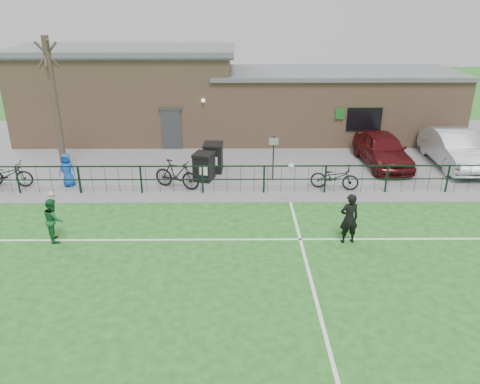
{
  "coord_description": "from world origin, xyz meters",
  "views": [
    {
      "loc": [
        -0.11,
        -9.72,
        7.49
      ],
      "look_at": [
        0.0,
        5.0,
        1.3
      ],
      "focal_mm": 35.0,
      "sensor_mm": 36.0,
      "label": 1
    }
  ],
  "objects_px": {
    "bare_tree": "(55,108)",
    "bicycle_d": "(177,174)",
    "bicycle_e": "(335,177)",
    "spectator_child": "(67,170)",
    "sign_post": "(273,158)",
    "car_silver": "(454,149)",
    "wheelie_bin_right": "(213,158)",
    "ball_ground": "(51,194)",
    "wheelie_bin_left": "(204,167)",
    "car_maroon": "(382,149)",
    "bicycle_c": "(7,175)",
    "outfield_player": "(53,220)"
  },
  "relations": [
    {
      "from": "bare_tree",
      "to": "bicycle_d",
      "type": "bearing_deg",
      "value": -20.17
    },
    {
      "from": "bicycle_e",
      "to": "spectator_child",
      "type": "height_order",
      "value": "spectator_child"
    },
    {
      "from": "bare_tree",
      "to": "sign_post",
      "type": "relative_size",
      "value": 3.0
    },
    {
      "from": "car_silver",
      "to": "bicycle_d",
      "type": "xyz_separation_m",
      "value": [
        -12.75,
        -2.77,
        -0.22
      ]
    },
    {
      "from": "wheelie_bin_right",
      "to": "car_silver",
      "type": "height_order",
      "value": "car_silver"
    },
    {
      "from": "car_silver",
      "to": "ball_ground",
      "type": "bearing_deg",
      "value": -167.06
    },
    {
      "from": "wheelie_bin_left",
      "to": "wheelie_bin_right",
      "type": "distance_m",
      "value": 1.13
    },
    {
      "from": "spectator_child",
      "to": "ball_ground",
      "type": "xyz_separation_m",
      "value": [
        -0.36,
        -1.14,
        -0.61
      ]
    },
    {
      "from": "wheelie_bin_right",
      "to": "bicycle_d",
      "type": "bearing_deg",
      "value": -122.4
    },
    {
      "from": "car_maroon",
      "to": "bicycle_d",
      "type": "xyz_separation_m",
      "value": [
        -9.4,
        -2.86,
        -0.16
      ]
    },
    {
      "from": "ball_ground",
      "to": "car_maroon",
      "type": "bearing_deg",
      "value": 14.48
    },
    {
      "from": "bare_tree",
      "to": "ball_ground",
      "type": "bearing_deg",
      "value": -82.0
    },
    {
      "from": "bicycle_c",
      "to": "bicycle_e",
      "type": "height_order",
      "value": "bicycle_c"
    },
    {
      "from": "sign_post",
      "to": "outfield_player",
      "type": "height_order",
      "value": "sign_post"
    },
    {
      "from": "car_silver",
      "to": "wheelie_bin_right",
      "type": "bearing_deg",
      "value": -174.91
    },
    {
      "from": "sign_post",
      "to": "car_silver",
      "type": "xyz_separation_m",
      "value": [
        8.67,
        1.86,
        -0.17
      ]
    },
    {
      "from": "bicycle_d",
      "to": "ball_ground",
      "type": "bearing_deg",
      "value": 121.3
    },
    {
      "from": "bicycle_c",
      "to": "outfield_player",
      "type": "xyz_separation_m",
      "value": [
        3.63,
        -4.61,
        0.16
      ]
    },
    {
      "from": "bicycle_e",
      "to": "outfield_player",
      "type": "xyz_separation_m",
      "value": [
        -10.07,
        -4.32,
        0.19
      ]
    },
    {
      "from": "bare_tree",
      "to": "wheelie_bin_left",
      "type": "xyz_separation_m",
      "value": [
        6.46,
        -1.02,
        -2.41
      ]
    },
    {
      "from": "sign_post",
      "to": "outfield_player",
      "type": "relative_size",
      "value": 1.37
    },
    {
      "from": "spectator_child",
      "to": "outfield_player",
      "type": "relative_size",
      "value": 0.97
    },
    {
      "from": "bicycle_c",
      "to": "bicycle_e",
      "type": "relative_size",
      "value": 1.06
    },
    {
      "from": "sign_post",
      "to": "bicycle_e",
      "type": "bearing_deg",
      "value": -22.78
    },
    {
      "from": "wheelie_bin_left",
      "to": "spectator_child",
      "type": "distance_m",
      "value": 5.75
    },
    {
      "from": "sign_post",
      "to": "car_maroon",
      "type": "height_order",
      "value": "sign_post"
    },
    {
      "from": "sign_post",
      "to": "bare_tree",
      "type": "bearing_deg",
      "value": 173.5
    },
    {
      "from": "car_maroon",
      "to": "sign_post",
      "type": "bearing_deg",
      "value": -163.14
    },
    {
      "from": "car_silver",
      "to": "bicycle_c",
      "type": "xyz_separation_m",
      "value": [
        -19.88,
        -2.61,
        -0.28
      ]
    },
    {
      "from": "wheelie_bin_right",
      "to": "ball_ground",
      "type": "distance_m",
      "value": 7.06
    },
    {
      "from": "bare_tree",
      "to": "outfield_player",
      "type": "xyz_separation_m",
      "value": [
        1.88,
        -6.44,
        -2.27
      ]
    },
    {
      "from": "spectator_child",
      "to": "outfield_player",
      "type": "xyz_separation_m",
      "value": [
        1.13,
        -4.74,
        0.0
      ]
    },
    {
      "from": "bicycle_e",
      "to": "ball_ground",
      "type": "bearing_deg",
      "value": 106.62
    },
    {
      "from": "car_maroon",
      "to": "ball_ground",
      "type": "xyz_separation_m",
      "value": [
        -14.39,
        -3.72,
        -0.68
      ]
    },
    {
      "from": "wheelie_bin_right",
      "to": "outfield_player",
      "type": "distance_m",
      "value": 8.16
    },
    {
      "from": "bare_tree",
      "to": "ball_ground",
      "type": "distance_m",
      "value": 4.07
    },
    {
      "from": "car_maroon",
      "to": "spectator_child",
      "type": "xyz_separation_m",
      "value": [
        -14.04,
        -2.58,
        -0.07
      ]
    },
    {
      "from": "sign_post",
      "to": "car_maroon",
      "type": "distance_m",
      "value": 5.68
    },
    {
      "from": "car_maroon",
      "to": "car_silver",
      "type": "relative_size",
      "value": 0.91
    },
    {
      "from": "car_maroon",
      "to": "ball_ground",
      "type": "bearing_deg",
      "value": -168.84
    },
    {
      "from": "car_silver",
      "to": "bicycle_e",
      "type": "distance_m",
      "value": 6.84
    },
    {
      "from": "spectator_child",
      "to": "car_silver",
      "type": "bearing_deg",
      "value": 10.12
    },
    {
      "from": "bicycle_c",
      "to": "sign_post",
      "type": "bearing_deg",
      "value": -90.7
    },
    {
      "from": "spectator_child",
      "to": "outfield_player",
      "type": "distance_m",
      "value": 4.87
    },
    {
      "from": "bicycle_d",
      "to": "outfield_player",
      "type": "relative_size",
      "value": 1.39
    },
    {
      "from": "bare_tree",
      "to": "bicycle_d",
      "type": "height_order",
      "value": "bare_tree"
    },
    {
      "from": "sign_post",
      "to": "spectator_child",
      "type": "bearing_deg",
      "value": -175.89
    },
    {
      "from": "ball_ground",
      "to": "bicycle_e",
      "type": "bearing_deg",
      "value": 3.55
    },
    {
      "from": "bare_tree",
      "to": "car_maroon",
      "type": "bearing_deg",
      "value": 3.4
    },
    {
      "from": "wheelie_bin_left",
      "to": "spectator_child",
      "type": "relative_size",
      "value": 0.8
    }
  ]
}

